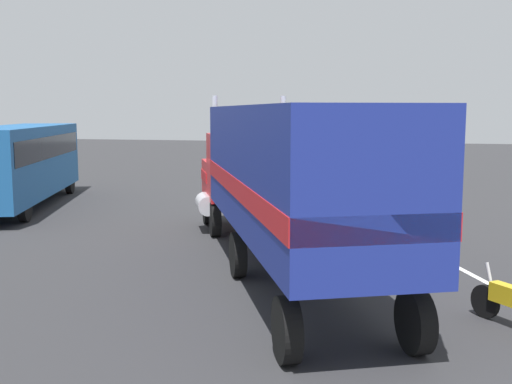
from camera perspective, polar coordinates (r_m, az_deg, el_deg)
The scene contains 6 objects.
ground_plane at distance 20.91m, azimuth -0.95°, elevation -3.58°, with size 120.00×120.00×0.00m, color #2D2D30.
lane_stripe_near at distance 15.91m, azimuth 7.29°, elevation -7.20°, with size 4.40×0.16×0.01m, color silver.
lane_stripe_mid at distance 17.15m, azimuth 17.72°, elevation -6.42°, with size 4.40×0.16×0.01m, color silver.
semi_truck at distance 15.05m, azimuth 2.34°, elevation 1.77°, with size 13.96×8.02×4.50m.
person_bystander at distance 18.45m, azimuth 9.27°, elevation -2.36°, with size 0.40×0.48×1.63m.
parked_bus at distance 27.62m, azimuth -21.00°, elevation 2.95°, with size 11.24×5.89×3.40m.
Camera 1 is at (-19.88, -5.07, 4.04)m, focal length 43.17 mm.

